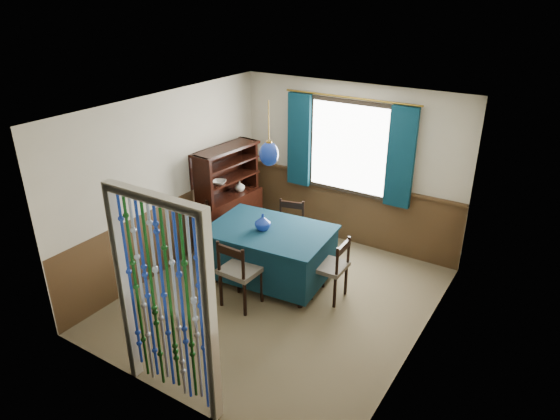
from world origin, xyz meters
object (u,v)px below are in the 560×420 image
Objects in this scene: dining_table at (270,251)px; vase_sideboard at (240,185)px; chair_right at (332,267)px; sideboard at (228,208)px; chair_near at (239,271)px; pendant_lamp at (269,154)px; chair_left at (214,234)px; bowl_shelf at (219,182)px; vase_table at (263,223)px; chair_far at (289,229)px.

dining_table is 9.12× the size of vase_sideboard.
chair_right is 0.56× the size of sideboard.
chair_near is 1.51m from pendant_lamp.
chair_near is 1.13× the size of pendant_lamp.
chair_left is 0.79m from bowl_shelf.
vase_table is at bearing -41.22° from vase_sideboard.
bowl_shelf is at bearing -90.00° from vase_sideboard.
vase_sideboard reaches higher than chair_right.
chair_far is at bearing -10.64° from vase_sideboard.
chair_left is at bearing -76.43° from vase_sideboard.
sideboard is at bearing 72.71° from chair_right.
vase_sideboard is (-1.09, 0.95, -0.02)m from vase_table.
chair_left is at bearing 92.25° from chair_right.
chair_near reaches higher than chair_far.
chair_left is 4.91× the size of vase_sideboard.
chair_far is at bearing 7.76° from sideboard.
vase_sideboard is at bearing 138.78° from vase_table.
chair_left reaches higher than dining_table.
chair_far is at bearing 100.10° from pendant_lamp.
chair_far is at bearing 96.86° from chair_near.
vase_sideboard is at bearing 142.24° from pendant_lamp.
bowl_shelf is (-1.16, 0.40, 0.63)m from dining_table.
vase_sideboard is at bearing 175.58° from chair_left.
bowl_shelf reaches higher than chair_right.
chair_near is at bearing 128.57° from chair_right.
dining_table is 1.38m from bowl_shelf.
chair_far is (-0.13, 0.70, 0.01)m from dining_table.
vase_table reaches higher than chair_right.
pendant_lamp is at bearing -22.97° from sideboard.
vase_sideboard is at bearing -25.43° from chair_far.
vase_table reaches higher than chair_near.
chair_right is 2.27m from vase_sideboard.
chair_far is 1.55m from pendant_lamp.
chair_left is at bearing 28.94° from chair_far.
vase_table is at bearing -144.00° from pendant_lamp.
vase_table is 1.44m from vase_sideboard.
bowl_shelf is at bearing 137.94° from chair_near.
chair_left reaches higher than chair_far.
vase_sideboard is (-1.16, 0.90, 0.41)m from dining_table.
chair_right is 1.65m from pendant_lamp.
bowl_shelf reaches higher than chair_left.
chair_right is at bearing -1.35° from dining_table.
chair_left is at bearing -62.58° from sideboard.
chair_left is 1.84m from chair_right.
pendant_lamp reaches higher than vase_table.
chair_near is at bearing 37.57° from chair_left.
vase_sideboard is (-0.23, 0.96, 0.38)m from chair_left.
chair_far reaches higher than dining_table.
dining_table is at bearing 92.14° from chair_right.
dining_table is at bearing 92.05° from chair_near.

